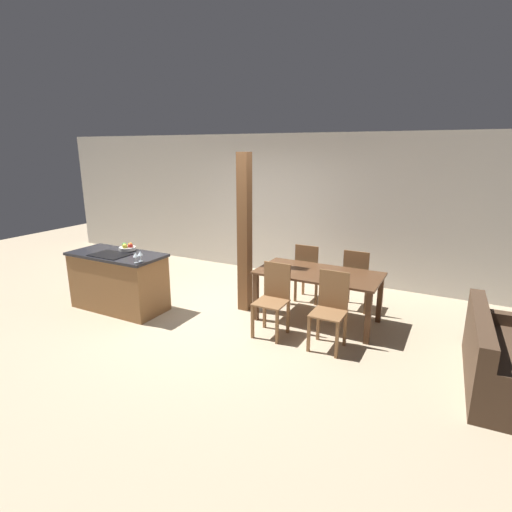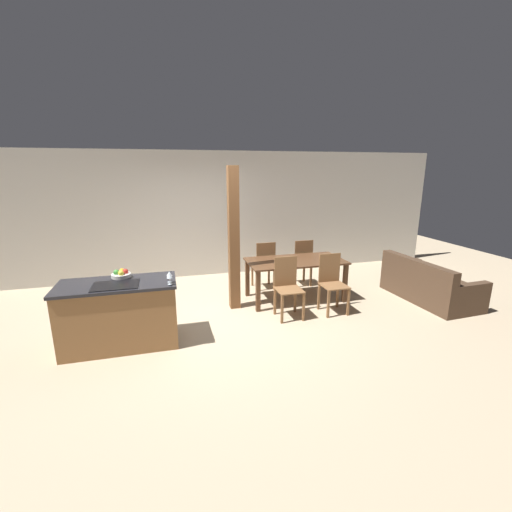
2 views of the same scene
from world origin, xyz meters
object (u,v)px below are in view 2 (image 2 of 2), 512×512
Objects in this scene: couch at (428,286)px; timber_post at (234,240)px; fruit_bowl at (121,274)px; dining_chair_near_left at (288,286)px; dining_chair_near_right at (332,282)px; wine_glass_near at (170,276)px; kitchen_island at (120,314)px; wine_glass_middle at (169,274)px; dining_chair_far_right at (301,261)px; dining_chair_far_left at (264,264)px; dining_table at (295,266)px.

timber_post is at bearing 77.73° from couch.
dining_chair_near_left is at bearing 2.72° from fruit_bowl.
fruit_bowl is 3.26m from dining_chair_near_right.
couch is (4.53, 0.58, -0.75)m from wine_glass_near.
wine_glass_near reaches higher than dining_chair_near_right.
wine_glass_middle is (0.67, -0.18, 0.56)m from kitchen_island.
dining_chair_far_right is (2.60, 1.92, -0.50)m from wine_glass_near.
dining_chair_near_left is at bearing 7.17° from kitchen_island.
wine_glass_near is 2.71m from dining_chair_near_right.
wine_glass_middle is 3.22m from dining_chair_far_right.
kitchen_island is 10.21× the size of wine_glass_middle.
dining_chair_near_left is 1.00× the size of dining_chair_far_right.
kitchen_island is 0.88× the size of couch.
timber_post reaches higher than dining_chair_far_left.
wine_glass_middle reaches higher than fruit_bowl.
fruit_bowl is 0.79m from wine_glass_near.
wine_glass_near is (0.63, -0.47, 0.07)m from fruit_bowl.
dining_table is at bearing 15.35° from fruit_bowl.
dining_chair_near_right is 1.95m from couch.
fruit_bowl reaches higher than dining_table.
kitchen_island is 2.98m from dining_chair_far_left.
wine_glass_near and wine_glass_middle have the same top height.
dining_chair_near_left is 0.57× the size of couch.
dining_chair_near_right and dining_chair_far_right have the same top height.
wine_glass_middle is 1.52m from timber_post.
kitchen_island reaches higher than couch.
dining_table is 1.80× the size of dining_chair_far_right.
wine_glass_near is 3.27m from dining_chair_far_right.
timber_post is (-3.46, 0.58, 0.93)m from couch.
wine_glass_middle is 2.53m from dining_table.
dining_table is at bearing 4.55° from timber_post.
timber_post is at bearing 159.49° from dining_chair_near_right.
dining_chair_far_left is at bearing 33.37° from kitchen_island.
dining_chair_far_right is (0.78, 1.33, 0.00)m from dining_chair_near_left.
dining_chair_near_right is at bearing 0.00° from dining_chair_near_left.
timber_post reaches higher than dining_chair_far_right.
dining_chair_near_left is at bearing 59.55° from dining_chair_far_right.
dining_chair_near_right is at bearing 87.02° from couch.
timber_post reaches higher than wine_glass_middle.
dining_chair_far_right reaches higher than couch.
wine_glass_middle reaches higher than couch.
fruit_bowl is 1.85m from timber_post.
dining_chair_near_right is (0.39, -0.66, -0.13)m from dining_table.
kitchen_island is at bearing 26.63° from dining_chair_far_right.
dining_table is 0.78m from dining_chair_far_right.
fruit_bowl is 0.15× the size of couch.
wine_glass_middle is (0.00, 0.09, 0.00)m from wine_glass_near.
couch is (1.93, -1.34, -0.25)m from dining_chair_far_right.
kitchen_island is at bearing -101.66° from fruit_bowl.
wine_glass_near is (0.67, -0.28, 0.56)m from kitchen_island.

